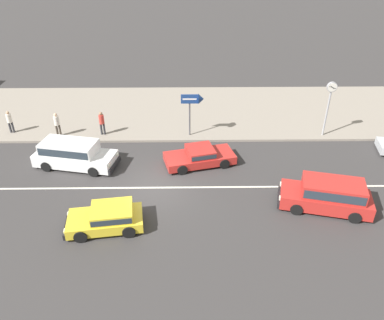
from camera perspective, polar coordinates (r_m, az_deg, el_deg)
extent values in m
plane|color=#383535|center=(20.45, -5.84, -4.21)|extent=(160.00, 160.00, 0.00)
cube|color=silver|center=(20.45, -5.84, -4.21)|extent=(50.40, 0.14, 0.01)
cube|color=gray|center=(29.32, -4.36, 7.48)|extent=(68.00, 10.00, 0.15)
cube|color=red|center=(19.79, 19.58, -5.65)|extent=(4.63, 2.76, 0.70)
cube|color=red|center=(19.44, 20.73, -4.07)|extent=(3.22, 2.25, 0.70)
cube|color=#28333D|center=(19.44, 20.73, -4.07)|extent=(3.12, 2.25, 0.45)
cube|color=black|center=(19.69, 13.10, -5.44)|extent=(0.54, 1.71, 0.28)
cube|color=white|center=(18.98, 13.25, -5.65)|extent=(0.14, 0.25, 0.14)
cube|color=white|center=(19.99, 13.36, -3.58)|extent=(0.14, 0.25, 0.14)
cylinder|color=black|center=(19.08, 15.63, -7.21)|extent=(0.64, 0.36, 0.60)
cylinder|color=black|center=(20.43, 15.61, -4.36)|extent=(0.64, 0.36, 0.60)
cylinder|color=black|center=(19.50, 23.55, -8.00)|extent=(0.64, 0.36, 0.60)
cylinder|color=black|center=(20.83, 22.98, -5.15)|extent=(0.64, 0.36, 0.60)
cube|color=red|center=(22.21, 1.15, 0.32)|extent=(4.40, 2.73, 0.48)
cube|color=red|center=(22.00, 1.29, 1.35)|extent=(1.88, 1.93, 0.42)
cube|color=#28333D|center=(22.00, 1.29, 1.35)|extent=(1.83, 1.95, 0.27)
cube|color=black|center=(22.86, 6.19, 0.80)|extent=(0.55, 1.72, 0.28)
cube|color=white|center=(23.25, 5.62, 1.97)|extent=(0.14, 0.25, 0.14)
cube|color=white|center=(22.25, 6.70, 0.46)|extent=(0.14, 0.25, 0.14)
cylinder|color=black|center=(23.30, 3.57, 1.54)|extent=(0.64, 0.36, 0.60)
cylinder|color=black|center=(21.92, 4.93, -0.57)|extent=(0.64, 0.36, 0.60)
cylinder|color=black|center=(22.71, -2.52, 0.73)|extent=(0.64, 0.36, 0.60)
cylinder|color=black|center=(21.30, -1.51, -1.50)|extent=(0.64, 0.36, 0.60)
cube|color=yellow|center=(18.02, -13.04, -8.96)|extent=(3.62, 2.16, 0.48)
cube|color=yellow|center=(17.69, -12.11, -7.72)|extent=(2.07, 1.78, 0.46)
cube|color=#28333D|center=(17.69, -12.11, -7.72)|extent=(2.00, 1.81, 0.29)
cube|color=black|center=(18.36, -18.54, -9.48)|extent=(0.35, 1.68, 0.28)
cube|color=white|center=(17.77, -18.81, -10.22)|extent=(0.11, 0.25, 0.14)
cube|color=white|center=(18.69, -18.32, -7.81)|extent=(0.11, 0.25, 0.14)
cylinder|color=black|center=(17.62, -16.62, -11.09)|extent=(0.62, 0.30, 0.60)
cylinder|color=black|center=(18.86, -16.12, -7.80)|extent=(0.62, 0.30, 0.60)
cylinder|color=black|center=(17.38, -9.60, -10.71)|extent=(0.62, 0.30, 0.60)
cylinder|color=black|center=(18.63, -9.62, -7.40)|extent=(0.62, 0.30, 0.60)
cube|color=white|center=(22.99, -17.30, 0.25)|extent=(4.94, 2.68, 0.70)
cube|color=white|center=(22.79, -18.23, 1.83)|extent=(3.41, 2.20, 0.70)
cube|color=#28333D|center=(22.79, -18.23, 1.83)|extent=(3.30, 2.21, 0.45)
cube|color=black|center=(22.14, -11.72, -0.81)|extent=(0.47, 1.73, 0.28)
cube|color=white|center=(22.45, -11.32, 0.81)|extent=(0.13, 0.25, 0.14)
cube|color=white|center=(21.48, -12.48, -0.83)|extent=(0.13, 0.25, 0.14)
cylinder|color=black|center=(23.15, -13.13, 0.50)|extent=(0.63, 0.34, 0.60)
cylinder|color=black|center=(21.85, -14.79, -1.71)|extent=(0.63, 0.34, 0.60)
cylinder|color=black|center=(24.40, -19.40, 1.13)|extent=(0.63, 0.34, 0.60)
cylinder|color=black|center=(23.18, -21.31, -0.92)|extent=(0.63, 0.34, 0.60)
cylinder|color=#9E9EA3|center=(26.27, 19.81, 6.62)|extent=(0.12, 0.12, 3.07)
cylinder|color=#9E9EA3|center=(25.62, 20.55, 10.39)|extent=(0.64, 0.18, 0.64)
cylinder|color=white|center=(25.54, 20.62, 10.31)|extent=(0.56, 0.02, 0.56)
cylinder|color=white|center=(25.70, 20.48, 10.46)|extent=(0.56, 0.02, 0.56)
cube|color=black|center=(25.53, 20.62, 10.30)|extent=(0.24, 0.01, 0.20)
cube|color=black|center=(25.52, 20.63, 10.30)|extent=(0.44, 0.01, 0.17)
cylinder|color=#4C4C51|center=(24.91, -0.36, 6.22)|extent=(0.10, 0.10, 2.29)
cube|color=navy|center=(24.30, -0.37, 9.28)|extent=(1.12, 0.06, 0.61)
cone|color=navy|center=(24.32, 1.40, 9.29)|extent=(0.36, 0.67, 0.67)
cube|color=white|center=(24.27, -0.37, 9.25)|extent=(0.90, 0.01, 0.10)
cylinder|color=#4C4238|center=(26.67, -19.89, 4.27)|extent=(0.14, 0.14, 0.81)
cylinder|color=#4C4238|center=(26.61, -19.48, 4.29)|extent=(0.14, 0.14, 0.81)
cylinder|color=silver|center=(26.35, -19.95, 5.66)|extent=(0.34, 0.34, 0.61)
sphere|color=#D6AD89|center=(26.18, -20.11, 6.48)|extent=(0.22, 0.22, 0.22)
cylinder|color=#333338|center=(26.02, -13.66, 4.63)|extent=(0.14, 0.14, 0.81)
cylinder|color=#333338|center=(25.98, -13.23, 4.64)|extent=(0.14, 0.14, 0.81)
cylinder|color=#D63D33|center=(25.71, -13.64, 6.04)|extent=(0.34, 0.34, 0.61)
sphere|color=#997051|center=(25.54, -13.75, 6.88)|extent=(0.22, 0.22, 0.22)
cylinder|color=#333338|center=(28.42, -25.99, 4.51)|extent=(0.14, 0.14, 0.77)
cylinder|color=#333338|center=(28.33, -25.63, 4.53)|extent=(0.14, 0.14, 0.77)
cylinder|color=silver|center=(28.12, -26.12, 5.74)|extent=(0.34, 0.34, 0.58)
sphere|color=tan|center=(27.97, -26.30, 6.46)|extent=(0.21, 0.21, 0.21)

